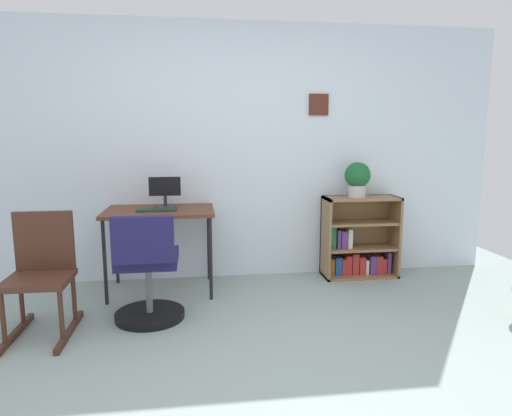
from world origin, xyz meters
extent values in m
plane|color=#8D9E97|center=(0.00, 0.00, 0.00)|extent=(6.24, 6.24, 0.00)
cube|color=silver|center=(0.00, 2.15, 1.20)|extent=(5.20, 0.10, 2.41)
cube|color=#50251A|center=(0.84, 2.09, 1.66)|extent=(0.19, 0.02, 0.20)
cube|color=brown|center=(-0.66, 1.75, 0.72)|extent=(0.93, 0.62, 0.03)
cylinder|color=black|center=(-1.08, 1.48, 0.35)|extent=(0.03, 0.03, 0.71)
cylinder|color=black|center=(-0.23, 1.48, 0.35)|extent=(0.03, 0.03, 0.71)
cylinder|color=black|center=(-1.08, 2.02, 0.35)|extent=(0.03, 0.03, 0.71)
cylinder|color=black|center=(-0.23, 2.02, 0.35)|extent=(0.03, 0.03, 0.71)
cylinder|color=#262628|center=(-0.61, 1.84, 0.74)|extent=(0.19, 0.19, 0.01)
cylinder|color=#262628|center=(-0.61, 1.84, 0.80)|extent=(0.03, 0.03, 0.10)
cube|color=black|center=(-0.61, 1.83, 0.93)|extent=(0.28, 0.02, 0.17)
cube|color=#1B362C|center=(-0.67, 1.67, 0.74)|extent=(0.33, 0.12, 0.02)
cylinder|color=black|center=(-0.71, 1.14, 0.03)|extent=(0.52, 0.52, 0.05)
cylinder|color=slate|center=(-0.71, 1.14, 0.24)|extent=(0.05, 0.05, 0.38)
cube|color=#1F1B4B|center=(-0.71, 1.14, 0.47)|extent=(0.44, 0.44, 0.08)
cube|color=#1F1B4B|center=(-0.71, 0.89, 0.67)|extent=(0.42, 0.07, 0.33)
cube|color=#47281C|center=(-1.60, 0.94, 0.02)|extent=(0.04, 0.64, 0.04)
cube|color=#47281C|center=(-1.24, 0.94, 0.02)|extent=(0.04, 0.64, 0.04)
cylinder|color=#47281C|center=(-1.60, 0.78, 0.21)|extent=(0.03, 0.03, 0.34)
cylinder|color=#47281C|center=(-1.24, 0.78, 0.21)|extent=(0.03, 0.03, 0.34)
cylinder|color=#47281C|center=(-1.60, 1.10, 0.21)|extent=(0.03, 0.03, 0.34)
cylinder|color=#47281C|center=(-1.24, 1.10, 0.21)|extent=(0.03, 0.03, 0.34)
cube|color=#47281C|center=(-1.42, 0.94, 0.40)|extent=(0.42, 0.40, 0.04)
cube|color=#47281C|center=(-1.42, 1.12, 0.63)|extent=(0.40, 0.04, 0.42)
cube|color=olive|center=(0.89, 1.92, 0.39)|extent=(0.02, 0.30, 0.79)
cube|color=olive|center=(1.58, 1.92, 0.39)|extent=(0.02, 0.30, 0.79)
cube|color=olive|center=(1.24, 1.92, 0.77)|extent=(0.72, 0.30, 0.02)
cube|color=olive|center=(1.24, 1.92, 0.01)|extent=(0.72, 0.30, 0.02)
cube|color=olive|center=(1.24, 2.06, 0.39)|extent=(0.72, 0.02, 0.79)
cube|color=olive|center=(1.24, 1.92, 0.28)|extent=(0.67, 0.28, 0.02)
cube|color=olive|center=(1.24, 1.92, 0.53)|extent=(0.67, 0.28, 0.02)
cube|color=#99591E|center=(0.94, 1.91, 0.11)|extent=(0.06, 0.10, 0.17)
cube|color=#1E478C|center=(1.01, 1.91, 0.11)|extent=(0.06, 0.12, 0.18)
cube|color=#B22D28|center=(1.07, 1.91, 0.11)|extent=(0.04, 0.10, 0.16)
cube|color=#B22D28|center=(1.12, 1.91, 0.12)|extent=(0.06, 0.09, 0.19)
cube|color=#B22D28|center=(1.19, 1.91, 0.13)|extent=(0.06, 0.10, 0.21)
cube|color=#B22D28|center=(1.25, 1.91, 0.11)|extent=(0.06, 0.11, 0.18)
cube|color=beige|center=(1.30, 1.91, 0.10)|extent=(0.03, 0.10, 0.14)
cube|color=#593372|center=(1.36, 1.91, 0.12)|extent=(0.07, 0.12, 0.18)
cube|color=#B22D28|center=(1.43, 1.91, 0.11)|extent=(0.05, 0.11, 0.18)
cube|color=#B22D28|center=(1.48, 1.91, 0.10)|extent=(0.04, 0.10, 0.15)
cube|color=#593372|center=(1.52, 1.91, 0.13)|extent=(0.04, 0.11, 0.21)
cube|color=#237238|center=(0.95, 1.91, 0.40)|extent=(0.07, 0.09, 0.22)
cube|color=#593372|center=(1.01, 1.91, 0.38)|extent=(0.03, 0.12, 0.18)
cube|color=#593372|center=(1.06, 1.91, 0.38)|extent=(0.06, 0.13, 0.17)
cube|color=beige|center=(1.12, 1.91, 0.39)|extent=(0.04, 0.12, 0.19)
cylinder|color=#B7B2A8|center=(1.18, 1.90, 0.84)|extent=(0.16, 0.16, 0.12)
sphere|color=#1E5C2D|center=(1.18, 1.90, 1.00)|extent=(0.24, 0.24, 0.24)
camera|label=1|loc=(-0.34, -2.15, 1.38)|focal=31.40mm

